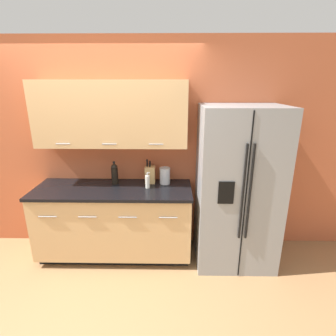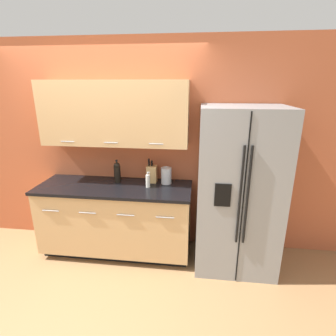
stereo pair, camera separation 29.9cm
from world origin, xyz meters
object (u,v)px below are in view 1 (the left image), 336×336
Objects in this scene: steel_canister at (165,176)px; soap_dispenser at (148,182)px; refrigerator at (237,188)px; knife_block at (150,174)px; wine_bottle at (115,173)px.

soap_dispenser is at bearing -143.27° from steel_canister.
refrigerator is 6.11× the size of knife_block.
knife_block reaches higher than wine_bottle.
wine_bottle reaches higher than soap_dispenser.
soap_dispenser is 0.88× the size of steel_canister.
steel_canister is at bearing 1.33° from wine_bottle.
wine_bottle is 0.44m from soap_dispenser.
soap_dispenser is (-0.02, -0.18, -0.03)m from knife_block.
soap_dispenser is at bearing 177.27° from refrigerator.
soap_dispenser is at bearing -95.18° from knife_block.
knife_block is (-1.02, 0.23, 0.08)m from refrigerator.
knife_block is 1.58× the size of soap_dispenser.
wine_bottle is at bearing 161.90° from soap_dispenser.
knife_block is at bearing 170.58° from steel_canister.
wine_bottle is (-1.45, 0.18, 0.11)m from refrigerator.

